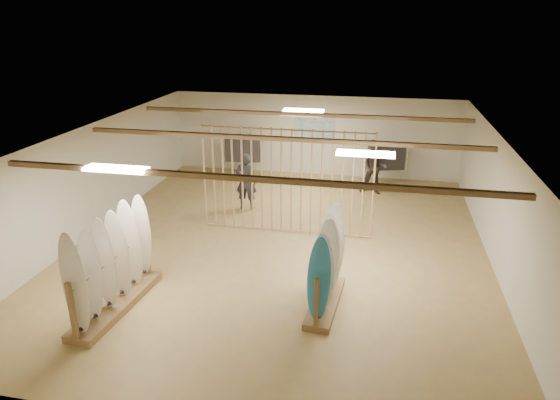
% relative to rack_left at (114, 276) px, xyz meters
% --- Properties ---
extents(floor, '(12.00, 12.00, 0.00)m').
position_rel_rack_left_xyz_m(floor, '(2.58, 3.42, -0.71)').
color(floor, tan).
rests_on(floor, ground).
extents(ceiling, '(12.00, 12.00, 0.00)m').
position_rel_rack_left_xyz_m(ceiling, '(2.58, 3.42, 2.09)').
color(ceiling, gray).
rests_on(ceiling, ground).
extents(wall_back, '(12.00, 0.00, 12.00)m').
position_rel_rack_left_xyz_m(wall_back, '(2.58, 9.42, 0.69)').
color(wall_back, beige).
rests_on(wall_back, ground).
extents(wall_front, '(12.00, 0.00, 12.00)m').
position_rel_rack_left_xyz_m(wall_front, '(2.58, -2.58, 0.69)').
color(wall_front, beige).
rests_on(wall_front, ground).
extents(wall_left, '(0.00, 12.00, 12.00)m').
position_rel_rack_left_xyz_m(wall_left, '(-2.42, 3.42, 0.69)').
color(wall_left, beige).
rests_on(wall_left, ground).
extents(wall_right, '(0.00, 12.00, 12.00)m').
position_rel_rack_left_xyz_m(wall_right, '(7.58, 3.42, 0.69)').
color(wall_right, beige).
rests_on(wall_right, ground).
extents(ceiling_slats, '(9.50, 6.12, 0.10)m').
position_rel_rack_left_xyz_m(ceiling_slats, '(2.58, 3.42, 2.01)').
color(ceiling_slats, olive).
rests_on(ceiling_slats, ground).
extents(light_panels, '(1.20, 0.35, 0.06)m').
position_rel_rack_left_xyz_m(light_panels, '(2.58, 3.42, 2.03)').
color(light_panels, white).
rests_on(light_panels, ground).
extents(bamboo_partition, '(4.45, 0.05, 2.78)m').
position_rel_rack_left_xyz_m(bamboo_partition, '(2.58, 4.22, 0.69)').
color(bamboo_partition, tan).
rests_on(bamboo_partition, ground).
extents(poster, '(1.40, 0.03, 0.90)m').
position_rel_rack_left_xyz_m(poster, '(2.58, 9.40, 0.89)').
color(poster, '#3773C2').
rests_on(poster, ground).
extents(rack_left, '(0.76, 2.60, 2.07)m').
position_rel_rack_left_xyz_m(rack_left, '(0.00, 0.00, 0.00)').
color(rack_left, olive).
rests_on(rack_left, floor).
extents(rack_right, '(0.64, 1.96, 1.84)m').
position_rel_rack_left_xyz_m(rack_right, '(4.01, 0.90, -0.08)').
color(rack_right, olive).
rests_on(rack_right, floor).
extents(clothing_rack_a, '(1.31, 0.46, 1.41)m').
position_rel_rack_left_xyz_m(clothing_rack_a, '(0.14, 8.79, 0.21)').
color(clothing_rack_a, silver).
rests_on(clothing_rack_a, floor).
extents(clothing_rack_b, '(1.24, 0.68, 1.39)m').
position_rel_rack_left_xyz_m(clothing_rack_b, '(5.11, 8.82, 0.19)').
color(clothing_rack_b, silver).
rests_on(clothing_rack_b, floor).
extents(shopper_a, '(0.72, 0.50, 1.91)m').
position_rel_rack_left_xyz_m(shopper_a, '(1.11, 5.66, 0.25)').
color(shopper_a, '#282A30').
rests_on(shopper_a, floor).
extents(shopper_b, '(1.03, 0.85, 1.98)m').
position_rel_rack_left_xyz_m(shopper_b, '(4.74, 7.73, 0.28)').
color(shopper_b, '#332C28').
rests_on(shopper_b, floor).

